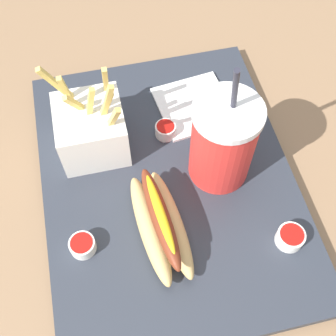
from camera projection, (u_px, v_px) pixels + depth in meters
ground_plane at (168, 188)px, 0.65m from camera, size 2.40×2.40×0.02m
food_tray at (168, 182)px, 0.63m from camera, size 0.47×0.36×0.02m
soda_cup at (223, 141)px, 0.57m from camera, size 0.09×0.09×0.22m
fries_basket at (92, 129)px, 0.62m from camera, size 0.10×0.10×0.15m
hot_dog_1 at (161, 224)px, 0.56m from camera, size 0.17×0.07×0.06m
ketchup_cup_1 at (165, 130)px, 0.65m from camera, size 0.03×0.03×0.02m
ketchup_cup_2 at (82, 245)px, 0.56m from camera, size 0.03×0.03×0.02m
ketchup_cup_3 at (290, 237)px, 0.56m from camera, size 0.04×0.04×0.02m
napkin_stack at (194, 105)px, 0.69m from camera, size 0.12×0.12×0.00m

